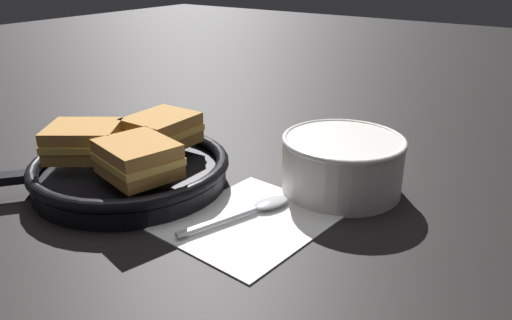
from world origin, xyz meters
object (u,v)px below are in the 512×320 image
spoon (257,208)px  sandwich_near_left (84,141)px  soup_bowl (342,160)px  sandwich_near_right (138,159)px  skillet (130,171)px  sandwich_far_left (162,130)px

spoon → sandwich_near_left: size_ratio=1.25×
soup_bowl → sandwich_near_right: 0.28m
soup_bowl → spoon: bearing=155.7°
skillet → sandwich_near_right: 0.08m
spoon → skillet: size_ratio=0.46×
skillet → sandwich_near_right: sandwich_near_right is taller
skillet → sandwich_far_left: sandwich_far_left is taller
sandwich_near_right → soup_bowl: bearing=-46.3°
sandwich_near_right → sandwich_far_left: same height
sandwich_near_left → skillet: bearing=-61.7°
spoon → sandwich_near_left: bearing=122.9°
sandwich_near_right → sandwich_far_left: bearing=29.1°
soup_bowl → sandwich_near_left: sandwich_near_left is taller
sandwich_far_left → sandwich_near_left: bearing=149.1°
sandwich_near_left → sandwich_far_left: (0.10, -0.06, 0.00)m
spoon → sandwich_far_left: bearing=99.7°
skillet → sandwich_near_left: (-0.03, 0.06, 0.04)m
soup_bowl → spoon: 0.14m
skillet → sandwich_near_left: size_ratio=2.68×
sandwich_near_left → sandwich_near_right: size_ratio=1.11×
skillet → spoon: bearing=-80.3°
sandwich_near_left → sandwich_near_right: (-0.00, -0.11, 0.00)m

